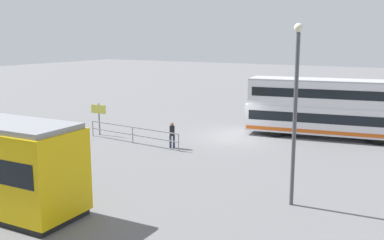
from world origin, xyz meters
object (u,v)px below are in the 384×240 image
(pedestrian_near_railing, at_px, (172,133))
(info_sign, at_px, (99,113))
(double_decker_bus, at_px, (331,108))
(street_lamp, at_px, (295,103))

(pedestrian_near_railing, relative_size, info_sign, 0.72)
(double_decker_bus, distance_m, street_lamp, 13.65)
(double_decker_bus, relative_size, pedestrian_near_railing, 7.19)
(street_lamp, bearing_deg, pedestrian_near_railing, -30.49)
(info_sign, bearing_deg, double_decker_bus, -152.83)
(pedestrian_near_railing, bearing_deg, double_decker_bus, -134.48)
(double_decker_bus, relative_size, info_sign, 5.18)
(pedestrian_near_railing, relative_size, street_lamp, 0.22)
(double_decker_bus, xyz_separation_m, pedestrian_near_railing, (7.72, 7.86, -1.11))
(double_decker_bus, bearing_deg, street_lamp, 96.98)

